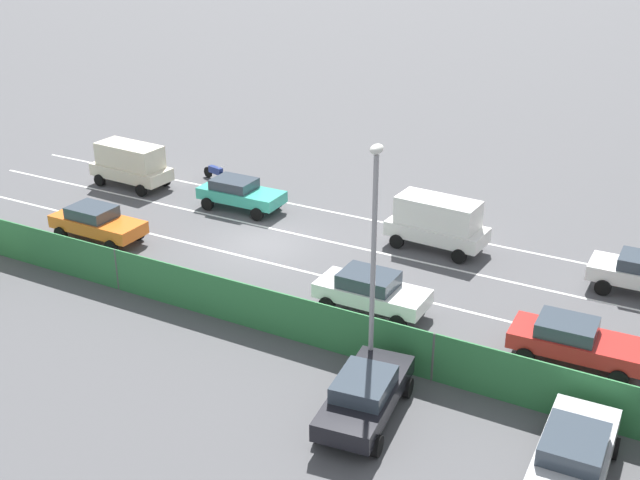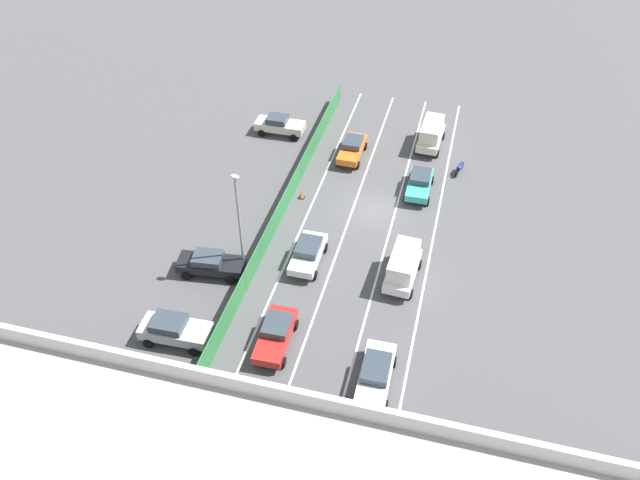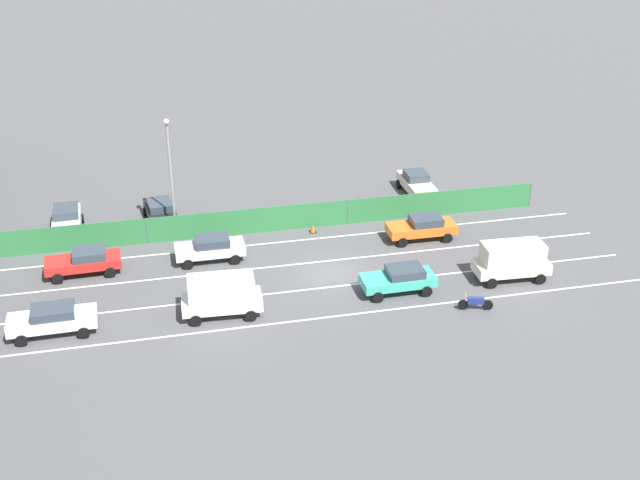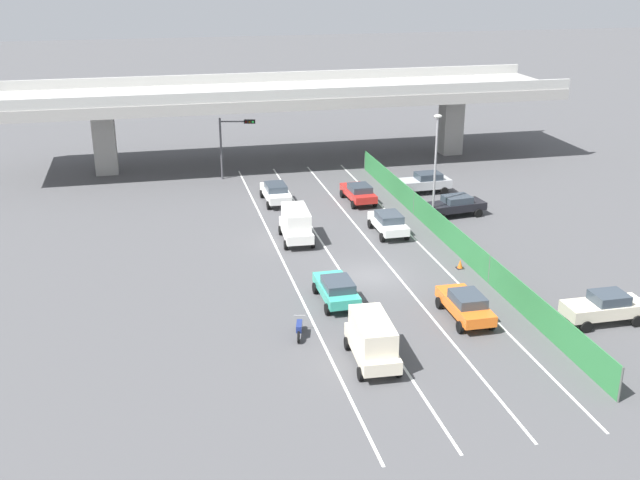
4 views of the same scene
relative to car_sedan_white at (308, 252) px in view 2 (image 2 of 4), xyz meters
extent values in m
plane|color=#4C4C4F|center=(-3.33, -6.86, -0.88)|extent=(300.00, 300.00, 0.00)
cube|color=silver|center=(-8.14, -2.90, -0.88)|extent=(0.14, 43.92, 0.01)
cube|color=silver|center=(-4.93, -2.90, -0.88)|extent=(0.14, 43.92, 0.01)
cube|color=silver|center=(-1.73, -2.90, -0.88)|extent=(0.14, 43.92, 0.01)
cube|color=silver|center=(1.48, -2.90, -0.88)|extent=(0.14, 43.92, 0.01)
cube|color=#B2B2AD|center=(-3.33, 15.90, 6.43)|extent=(51.37, 0.30, 0.90)
cube|color=#2D753D|center=(3.23, -2.90, 0.00)|extent=(0.06, 39.92, 1.76)
cylinder|color=#4C514C|center=(3.23, -22.86, 0.00)|extent=(0.10, 0.10, 1.76)
cylinder|color=#4C514C|center=(3.23, -9.56, 0.00)|extent=(0.10, 0.10, 1.76)
cylinder|color=#4C514C|center=(3.23, 3.75, 0.00)|extent=(0.10, 0.10, 1.76)
cylinder|color=#4C514C|center=(3.23, 17.06, 0.00)|extent=(0.10, 0.10, 1.76)
cube|color=white|center=(0.00, 0.04, -0.12)|extent=(1.78, 4.25, 0.56)
cube|color=#333D47|center=(0.00, -0.12, 0.42)|extent=(1.56, 2.08, 0.53)
cylinder|color=black|center=(-0.89, 1.49, -0.56)|extent=(0.22, 0.64, 0.64)
cylinder|color=black|center=(0.88, 1.49, -0.56)|extent=(0.22, 0.64, 0.64)
cylinder|color=black|center=(-0.88, -1.40, -0.56)|extent=(0.22, 0.64, 0.64)
cylinder|color=black|center=(0.89, -1.40, -0.56)|extent=(0.22, 0.64, 0.64)
cube|color=silver|center=(-6.58, 0.07, -0.08)|extent=(2.06, 4.45, 0.65)
cube|color=silver|center=(-6.58, 0.07, 0.84)|extent=(1.80, 3.65, 1.19)
cylinder|color=black|center=(-7.41, 1.59, -0.56)|extent=(0.26, 0.65, 0.64)
cylinder|color=black|center=(-5.59, 1.49, -0.56)|extent=(0.26, 0.65, 0.64)
cylinder|color=black|center=(-7.58, -1.36, -0.56)|extent=(0.26, 0.65, 0.64)
cylinder|color=black|center=(-5.75, -1.46, -0.56)|extent=(0.26, 0.65, 0.64)
cube|color=orange|center=(-0.07, -13.64, -0.12)|extent=(1.76, 4.46, 0.57)
cube|color=#333D47|center=(-0.08, -13.92, 0.43)|extent=(1.54, 2.00, 0.51)
cylinder|color=black|center=(-0.92, -12.12, -0.56)|extent=(0.23, 0.64, 0.64)
cylinder|color=black|center=(0.80, -12.13, -0.56)|extent=(0.23, 0.64, 0.64)
cylinder|color=black|center=(-0.95, -15.14, -0.56)|extent=(0.23, 0.64, 0.64)
cylinder|color=black|center=(0.78, -15.15, -0.56)|extent=(0.23, 0.64, 0.64)
cube|color=silver|center=(-6.47, 8.97, -0.10)|extent=(1.81, 4.60, 0.60)
cube|color=#333D47|center=(-6.46, 8.87, 0.44)|extent=(1.56, 2.24, 0.48)
cylinder|color=black|center=(-7.36, 10.51, -0.56)|extent=(0.23, 0.64, 0.64)
cylinder|color=black|center=(-5.63, 10.54, -0.56)|extent=(0.23, 0.64, 0.64)
cylinder|color=black|center=(-7.31, 7.40, -0.56)|extent=(0.23, 0.64, 0.64)
cylinder|color=black|center=(-5.57, 7.43, -0.56)|extent=(0.23, 0.64, 0.64)
cube|color=beige|center=(-6.29, -17.06, -0.08)|extent=(2.03, 4.48, 0.65)
cube|color=beige|center=(-6.29, -17.06, 0.83)|extent=(1.77, 3.68, 1.17)
cylinder|color=black|center=(-7.12, -15.53, -0.56)|extent=(0.25, 0.65, 0.64)
cylinder|color=black|center=(-5.31, -15.62, -0.56)|extent=(0.25, 0.65, 0.64)
cylinder|color=black|center=(-7.27, -18.51, -0.56)|extent=(0.25, 0.65, 0.64)
cylinder|color=black|center=(-5.47, -18.60, -0.56)|extent=(0.25, 0.65, 0.64)
cube|color=red|center=(-0.06, 7.61, -0.12)|extent=(1.93, 4.48, 0.56)
cube|color=#333D47|center=(-0.05, 7.21, 0.40)|extent=(1.62, 1.97, 0.48)
cylinder|color=black|center=(-1.00, 9.08, -0.56)|extent=(0.24, 0.65, 0.64)
cylinder|color=black|center=(0.76, 9.14, -0.56)|extent=(0.24, 0.65, 0.64)
cylinder|color=black|center=(-0.89, 6.07, -0.56)|extent=(0.24, 0.65, 0.64)
cylinder|color=black|center=(0.87, 6.14, -0.56)|extent=(0.24, 0.65, 0.64)
cube|color=teal|center=(-6.31, -10.06, -0.12)|extent=(1.80, 4.27, 0.56)
cube|color=#333D47|center=(-6.30, -10.47, 0.39)|extent=(1.57, 2.06, 0.48)
cylinder|color=black|center=(-7.20, -8.63, -0.56)|extent=(0.23, 0.64, 0.64)
cylinder|color=black|center=(-5.45, -8.61, -0.56)|extent=(0.23, 0.64, 0.64)
cylinder|color=black|center=(-7.17, -11.52, -0.56)|extent=(0.23, 0.64, 0.64)
cylinder|color=black|center=(-5.42, -11.50, -0.56)|extent=(0.23, 0.64, 0.64)
cylinder|color=black|center=(-8.99, -13.01, -0.58)|extent=(0.25, 0.61, 0.60)
cylinder|color=black|center=(-9.33, -14.32, -0.58)|extent=(0.25, 0.61, 0.60)
cube|color=navy|center=(-9.16, -13.66, -0.30)|extent=(0.50, 0.96, 0.36)
cylinder|color=#B2B2B2|center=(-9.02, -13.11, 0.04)|extent=(0.59, 0.18, 0.03)
cube|color=beige|center=(6.95, -15.71, -0.06)|extent=(4.36, 1.74, 0.68)
cube|color=#333D47|center=(7.16, -15.72, 0.54)|extent=(1.78, 1.52, 0.52)
cylinder|color=black|center=(5.46, -16.57, -0.56)|extent=(0.64, 0.22, 0.64)
cylinder|color=black|center=(5.47, -14.85, -0.56)|extent=(0.64, 0.22, 0.64)
cylinder|color=black|center=(8.43, -16.58, -0.56)|extent=(0.64, 0.22, 0.64)
cylinder|color=black|center=(8.43, -14.85, -0.56)|extent=(0.64, 0.22, 0.64)
cube|color=black|center=(6.08, 2.71, -0.12)|extent=(4.71, 2.29, 0.57)
cube|color=#333D47|center=(6.25, 2.73, 0.42)|extent=(2.14, 1.78, 0.50)
cylinder|color=black|center=(4.65, 1.65, -0.56)|extent=(0.66, 0.29, 0.64)
cylinder|color=black|center=(4.44, 3.41, -0.56)|extent=(0.66, 0.29, 0.64)
cylinder|color=black|center=(7.72, 2.01, -0.56)|extent=(0.66, 0.29, 0.64)
cylinder|color=black|center=(7.51, 3.77, -0.56)|extent=(0.66, 0.29, 0.64)
cube|color=#B2B5B7|center=(5.89, 8.83, -0.05)|extent=(4.36, 1.97, 0.70)
cube|color=#333D47|center=(6.26, 8.84, 0.55)|extent=(2.05, 1.66, 0.52)
cylinder|color=black|center=(4.46, 7.87, -0.56)|extent=(0.65, 0.24, 0.64)
cylinder|color=black|center=(4.39, 9.68, -0.56)|extent=(0.65, 0.24, 0.64)
cylinder|color=black|center=(7.38, 7.97, -0.56)|extent=(0.65, 0.24, 0.64)
cylinder|color=black|center=(7.31, 9.78, -0.56)|extent=(0.65, 0.24, 0.64)
cylinder|color=#47474C|center=(-8.48, 16.50, 4.20)|extent=(2.79, 0.75, 0.12)
cube|color=black|center=(-7.38, 16.24, 4.20)|extent=(1.00, 0.49, 0.32)
sphere|color=#390706|center=(-7.70, 16.15, 4.20)|extent=(0.20, 0.20, 0.20)
sphere|color=#3B2806|center=(-7.41, 16.09, 4.20)|extent=(0.20, 0.20, 0.20)
sphere|color=green|center=(-7.12, 16.02, 4.20)|extent=(0.20, 0.20, 0.20)
cylinder|color=gray|center=(4.03, 1.90, 2.93)|extent=(0.16, 0.16, 7.63)
ellipsoid|color=silver|center=(4.03, 1.90, 6.93)|extent=(0.60, 0.36, 0.28)
cone|color=orange|center=(2.48, -6.99, -0.60)|extent=(0.36, 0.36, 0.56)
cube|color=black|center=(2.48, -6.99, -0.87)|extent=(0.47, 0.47, 0.03)
camera|label=1|loc=(24.41, 11.21, 14.01)|focal=45.25mm
camera|label=2|loc=(-9.10, 31.42, 29.44)|focal=35.87mm
camera|label=3|loc=(-45.08, 3.32, 22.70)|focal=45.78mm
camera|label=4|loc=(-15.94, -47.86, 17.45)|focal=42.63mm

